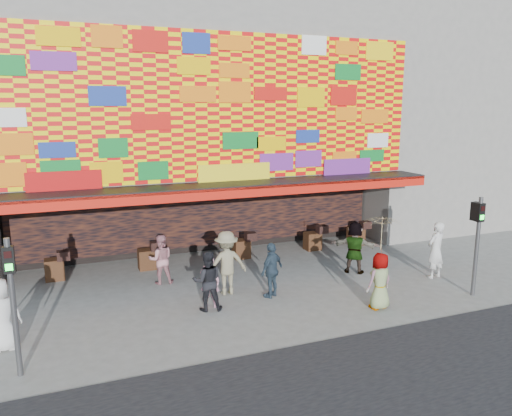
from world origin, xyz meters
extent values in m
plane|color=slate|center=(0.00, 0.00, 0.00)|extent=(90.00, 90.00, 0.00)
cube|color=gray|center=(0.00, 8.00, 6.50)|extent=(15.00, 8.00, 7.00)
cube|color=black|center=(0.00, 9.00, 1.50)|extent=(15.00, 6.00, 3.00)
cube|color=gray|center=(7.30, 5.00, 1.50)|extent=(0.40, 2.00, 3.00)
cube|color=black|center=(0.00, 3.40, 3.00)|extent=(15.20, 1.60, 0.12)
cube|color=red|center=(0.00, 2.62, 2.85)|extent=(15.20, 0.04, 0.35)
cube|color=#FFE000|center=(0.00, 3.96, 5.55)|extent=(14.80, 0.08, 4.90)
cube|color=black|center=(0.00, 5.85, 1.55)|extent=(14.00, 0.25, 2.50)
cube|color=gray|center=(13.00, 8.00, 6.00)|extent=(11.00, 8.00, 12.00)
cylinder|color=#59595B|center=(-6.20, -1.50, 1.50)|extent=(0.12, 0.12, 3.00)
cube|color=black|center=(-6.20, -1.50, 2.55)|extent=(0.22, 0.18, 0.55)
cube|color=black|center=(-6.20, -1.59, 2.68)|extent=(0.14, 0.02, 0.14)
cube|color=#19E533|center=(-6.20, -1.59, 2.42)|extent=(0.14, 0.02, 0.14)
cylinder|color=#59595B|center=(6.20, -1.50, 1.50)|extent=(0.12, 0.12, 3.00)
cube|color=black|center=(6.20, -1.50, 2.55)|extent=(0.22, 0.18, 0.55)
cube|color=black|center=(6.20, -1.59, 2.68)|extent=(0.14, 0.02, 0.14)
cube|color=#19E533|center=(6.20, -1.59, 2.42)|extent=(0.14, 0.02, 0.14)
imported|color=silver|center=(-6.60, -0.14, 0.87)|extent=(0.90, 0.63, 1.73)
imported|color=#F29CBC|center=(-1.41, 0.57, 0.76)|extent=(0.66, 0.59, 1.51)
imported|color=black|center=(-1.54, 0.37, 0.85)|extent=(0.94, 0.80, 1.70)
imported|color=gray|center=(-0.65, 1.35, 0.97)|extent=(1.27, 0.75, 1.94)
imported|color=#2B3C4C|center=(0.51, 0.62, 0.83)|extent=(1.04, 0.86, 1.67)
imported|color=gray|center=(4.00, 1.60, 0.89)|extent=(1.62, 1.46, 1.79)
imported|color=gray|center=(2.96, -1.30, 0.81)|extent=(0.85, 0.61, 1.61)
imported|color=silver|center=(6.21, 0.20, 0.94)|extent=(0.77, 0.60, 1.89)
imported|color=#BB7982|center=(-2.32, 2.98, 0.80)|extent=(0.85, 0.71, 1.60)
imported|color=#CEBB82|center=(2.96, -1.30, 2.18)|extent=(1.11, 1.13, 0.95)
cylinder|color=#4C3326|center=(2.96, -1.30, 1.25)|extent=(0.02, 0.02, 1.00)
camera|label=1|loc=(-5.11, -12.29, 5.58)|focal=35.00mm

